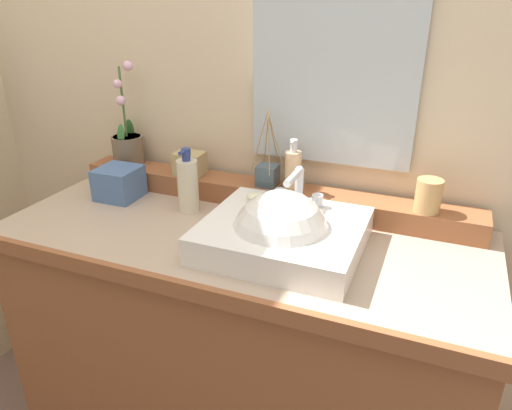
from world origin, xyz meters
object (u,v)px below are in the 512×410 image
sink_basin (282,237)px  soap_bar (258,197)px  lotion_bottle (188,184)px  tissue_box (119,183)px  reed_diffuser (268,174)px  soap_dispenser (293,170)px  tumbler_cup (428,196)px  trinket_box (190,163)px  potted_plant (128,144)px

sink_basin → soap_bar: size_ratio=5.88×
lotion_bottle → tissue_box: size_ratio=1.55×
sink_basin → reed_diffuser: reed_diffuser is taller
lotion_bottle → soap_dispenser: bearing=21.8°
soap_bar → sink_basin: bearing=-44.9°
sink_basin → soap_dispenser: size_ratio=2.53×
soap_dispenser → tissue_box: bearing=-168.4°
tumbler_cup → soap_dispenser: bearing=179.6°
soap_bar → tissue_box: size_ratio=0.54×
sink_basin → trinket_box: bearing=148.3°
sink_basin → tumbler_cup: bearing=35.5°
soap_dispenser → lotion_bottle: bearing=-158.2°
potted_plant → lotion_bottle: (0.32, -0.15, -0.05)m
potted_plant → soap_dispenser: 0.62m
soap_bar → trinket_box: bearing=154.6°
sink_basin → tissue_box: 0.63m
tumbler_cup → tissue_box: tumbler_cup is taller
trinket_box → lotion_bottle: 0.15m
tissue_box → tumbler_cup: bearing=6.7°
reed_diffuser → trinket_box: reed_diffuser is taller
lotion_bottle → tissue_box: 0.27m
potted_plant → reed_diffuser: 0.54m
tumbler_cup → trinket_box: (-0.76, 0.01, -0.01)m
soap_dispenser → trinket_box: (-0.36, 0.01, -0.03)m
soap_bar → soap_dispenser: 0.15m
soap_dispenser → reed_diffuser: 0.09m
soap_dispenser → soap_bar: bearing=-114.4°
potted_plant → soap_dispenser: bearing=-2.5°
sink_basin → tumbler_cup: size_ratio=4.36×
sink_basin → potted_plant: (-0.67, 0.27, 0.10)m
soap_dispenser → lotion_bottle: size_ratio=0.81×
tumbler_cup → tissue_box: (-0.96, -0.11, -0.06)m
soap_bar → trinket_box: size_ratio=0.73×
sink_basin → tumbler_cup: sink_basin is taller
soap_dispenser → reed_diffuser: bearing=172.0°
soap_bar → tumbler_cup: 0.47m
sink_basin → lotion_bottle: 0.38m
tumbler_cup → lotion_bottle: lotion_bottle is taller
reed_diffuser → trinket_box: bearing=-179.7°
tumbler_cup → lotion_bottle: size_ratio=0.47×
potted_plant → tumbler_cup: potted_plant is taller
potted_plant → tissue_box: size_ratio=2.71×
soap_dispenser → trinket_box: soap_dispenser is taller
soap_dispenser → tumbler_cup: (0.39, -0.00, -0.02)m
tumbler_cup → reed_diffuser: (-0.48, 0.02, -0.01)m
tumbler_cup → tissue_box: 0.96m
tumbler_cup → potted_plant: bearing=178.3°
sink_basin → tumbler_cup: (0.34, 0.24, 0.08)m
soap_dispenser → lotion_bottle: (-0.30, -0.12, -0.05)m
soap_dispenser → tumbler_cup: 0.39m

